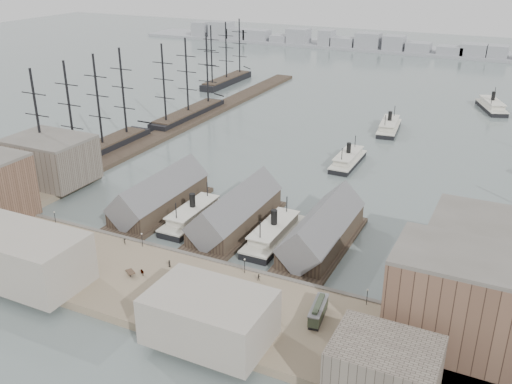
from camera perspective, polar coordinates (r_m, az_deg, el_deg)
The scene contains 39 objects.
ground at distance 151.07m, azimuth -5.02°, elevation -6.15°, with size 900.00×900.00×0.00m, color #556261.
quay at distance 136.36m, azimuth -9.37°, elevation -9.46°, with size 180.00×30.00×2.00m, color #7C6B53.
seawall at distance 146.68m, azimuth -6.08°, elevation -6.65°, with size 180.00×1.20×2.30m, color #59544C.
west_wharf at distance 262.92m, azimuth -6.70°, elevation 6.98°, with size 10.00×220.00×1.60m, color #2D231C.
ferry_shed_west at distance 174.62m, azimuth -9.60°, elevation -0.46°, with size 14.00×42.00×12.60m.
ferry_shed_center at distance 161.92m, azimuth -2.04°, elevation -2.10°, with size 14.00×42.00×12.60m.
ferry_shed_east at distance 152.64m, azimuth 6.65°, elevation -3.92°, with size 14.00×42.00×12.60m.
warehouse_west_back at distance 201.26m, azimuth -19.83°, elevation 3.03°, with size 26.00×20.00×14.00m, color #60564C.
warehouse_east_front at distance 118.02m, azimuth 20.65°, elevation -10.43°, with size 30.00×18.00×19.00m, color brown.
warehouse_east_back at distance 142.48m, azimuth 22.63°, elevation -5.61°, with size 28.00×20.00×15.00m, color #60564C.
street_bldg_center at distance 115.43m, azimuth -4.67°, elevation -12.33°, with size 24.00×16.00×10.00m, color gray.
street_bldg_west at distance 143.55m, azimuth -22.28°, elevation -6.01°, with size 30.00×16.00×12.00m, color gray.
street_bldg_east at distance 104.30m, azimuth 12.65°, elevation -17.07°, with size 18.00×14.00×11.00m, color #60564C.
lamp_post_far_w at distance 169.93m, azimuth -19.49°, elevation -2.21°, with size 0.44×0.44×3.92m.
lamp_post_near_w at distance 151.41m, azimuth -11.34°, elevation -4.45°, with size 0.44×0.44×3.92m.
lamp_post_near_e at distance 137.02m, azimuth -1.15°, elevation -7.11°, with size 0.44×0.44×3.92m.
lamp_post_far_e at distance 128.16m, azimuth 11.07°, elevation -9.96°, with size 0.44×0.44×3.92m.
far_shore at distance 457.19m, azimuth 17.19°, elevation 13.51°, with size 500.00×40.00×15.72m.
ferry_docked_west at distance 167.28m, azimuth -6.31°, elevation -2.28°, with size 7.91×26.35×9.41m.
ferry_docked_east at distance 155.90m, azimuth 1.80°, elevation -4.12°, with size 8.15×27.17×9.70m.
ferry_open_near at distance 212.96m, azimuth 9.19°, elevation 3.26°, with size 7.75×25.05×8.92m.
ferry_open_mid at distance 256.41m, azimuth 13.16°, elevation 6.42°, with size 10.77×26.80×9.31m.
ferry_open_far at distance 305.63m, azimuth 22.51°, elevation 7.98°, with size 17.94×28.64×9.84m.
sailing_ship_near at distance 224.71m, azimuth -16.27°, elevation 3.87°, with size 9.32×64.22×38.33m.
sailing_ship_mid at distance 269.94m, azimuth -6.76°, elevation 7.82°, with size 9.02×52.13×37.09m.
sailing_ship_far at distance 340.48m, azimuth -2.95°, elevation 11.17°, with size 8.57×47.61×35.23m.
tram at distance 122.81m, azimuth 6.24°, elevation -11.79°, with size 3.66×9.86×3.42m.
horse_cart_left at distance 164.86m, azimuth -20.79°, elevation -3.96°, with size 4.57×3.58×1.46m.
horse_cart_center at distance 139.91m, azimuth -11.69°, elevation -7.85°, with size 4.79×3.52×1.64m.
horse_cart_right at distance 126.91m, azimuth -1.78°, elevation -10.85°, with size 4.77×2.06×1.72m.
pedestrian_0 at distance 175.83m, azimuth -22.53°, elevation -2.47°, with size 0.66×0.48×1.80m, color black.
pedestrian_1 at distance 155.52m, azimuth -21.42°, elevation -5.70°, with size 0.87×0.68×1.79m, color black.
pedestrian_2 at distance 154.37m, azimuth -12.97°, elevation -4.83°, with size 1.08×0.62×1.67m, color black.
pedestrian_3 at distance 144.97m, azimuth -17.38°, elevation -7.30°, with size 1.02×0.42×1.74m, color black.
pedestrian_4 at distance 141.97m, azimuth -8.65°, elevation -7.09°, with size 0.87×0.56×1.77m, color black.
pedestrian_5 at distance 128.15m, azimuth -6.58°, elevation -10.63°, with size 0.63×0.46×1.73m, color black.
pedestrian_6 at distance 135.09m, azimuth 0.29°, elevation -8.52°, with size 0.81×0.63×1.67m, color black.
pedestrian_7 at distance 121.58m, azimuth 2.20°, elevation -12.62°, with size 1.01×0.58×1.56m, color black.
pedestrian_8 at distance 121.47m, azimuth 11.13°, elevation -13.11°, with size 1.01×0.42×1.73m, color black.
Camera 1 is at (69.18, -111.96, 74.16)m, focal length 40.00 mm.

